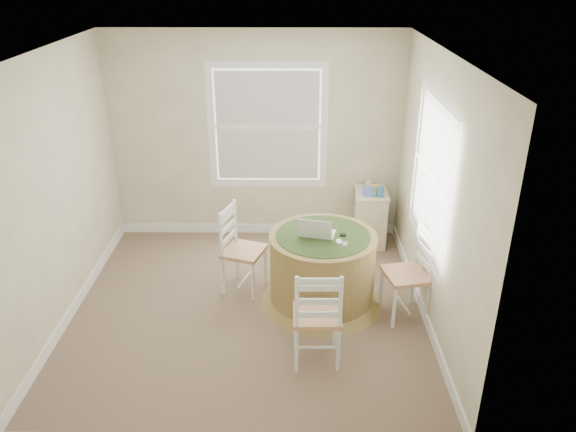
{
  "coord_description": "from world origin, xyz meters",
  "views": [
    {
      "loc": [
        0.45,
        -4.87,
        3.35
      ],
      "look_at": [
        0.41,
        0.45,
        0.87
      ],
      "focal_mm": 35.0,
      "sensor_mm": 36.0,
      "label": 1
    }
  ],
  "objects_px": {
    "chair_near": "(317,315)",
    "chair_right": "(406,274)",
    "laptop": "(317,233)",
    "corner_chest": "(370,218)",
    "chair_left": "(244,251)",
    "round_table": "(322,266)"
  },
  "relations": [
    {
      "from": "chair_near",
      "to": "corner_chest",
      "type": "distance_m",
      "value": 2.42
    },
    {
      "from": "chair_right",
      "to": "corner_chest",
      "type": "height_order",
      "value": "chair_right"
    },
    {
      "from": "round_table",
      "to": "chair_left",
      "type": "relative_size",
      "value": 1.35
    },
    {
      "from": "chair_right",
      "to": "laptop",
      "type": "height_order",
      "value": "laptop"
    },
    {
      "from": "chair_right",
      "to": "laptop",
      "type": "distance_m",
      "value": 0.98
    },
    {
      "from": "round_table",
      "to": "chair_near",
      "type": "height_order",
      "value": "chair_near"
    },
    {
      "from": "round_table",
      "to": "chair_left",
      "type": "distance_m",
      "value": 0.87
    },
    {
      "from": "chair_left",
      "to": "laptop",
      "type": "relative_size",
      "value": 2.35
    },
    {
      "from": "chair_left",
      "to": "chair_near",
      "type": "height_order",
      "value": "same"
    },
    {
      "from": "laptop",
      "to": "round_table",
      "type": "bearing_deg",
      "value": -169.8
    },
    {
      "from": "laptop",
      "to": "chair_right",
      "type": "bearing_deg",
      "value": 178.75
    },
    {
      "from": "chair_left",
      "to": "corner_chest",
      "type": "relative_size",
      "value": 1.37
    },
    {
      "from": "chair_near",
      "to": "chair_right",
      "type": "distance_m",
      "value": 1.14
    },
    {
      "from": "chair_right",
      "to": "corner_chest",
      "type": "relative_size",
      "value": 1.37
    },
    {
      "from": "chair_near",
      "to": "laptop",
      "type": "distance_m",
      "value": 0.99
    },
    {
      "from": "round_table",
      "to": "corner_chest",
      "type": "height_order",
      "value": "round_table"
    },
    {
      "from": "round_table",
      "to": "laptop",
      "type": "xyz_separation_m",
      "value": [
        -0.07,
        0.0,
        0.39
      ]
    },
    {
      "from": "chair_near",
      "to": "corner_chest",
      "type": "xyz_separation_m",
      "value": [
        0.76,
        2.29,
        -0.13
      ]
    },
    {
      "from": "chair_right",
      "to": "laptop",
      "type": "xyz_separation_m",
      "value": [
        -0.88,
        0.23,
        0.34
      ]
    },
    {
      "from": "chair_left",
      "to": "chair_near",
      "type": "bearing_deg",
      "value": -129.33
    },
    {
      "from": "chair_left",
      "to": "laptop",
      "type": "distance_m",
      "value": 0.87
    },
    {
      "from": "chair_right",
      "to": "chair_left",
      "type": "bearing_deg",
      "value": -117.81
    }
  ]
}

